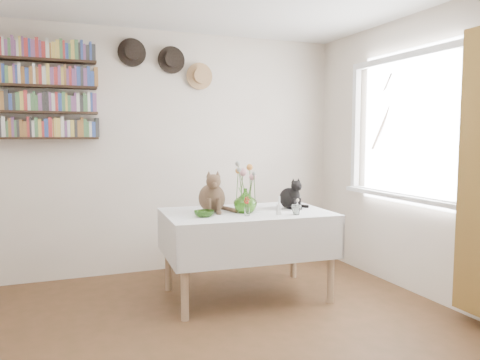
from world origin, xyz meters
name	(u,v)px	position (x,y,z in m)	size (l,w,h in m)	color
room	(234,164)	(0.00, 0.00, 1.25)	(4.08, 4.58, 2.58)	brown
window	(405,139)	(1.97, 0.80, 1.40)	(0.12, 1.52, 1.32)	white
dining_table	(246,233)	(0.55, 1.14, 0.57)	(1.47, 0.99, 0.76)	white
tabby_cat	(212,190)	(0.26, 1.24, 0.95)	(0.25, 0.32, 0.37)	brown
black_cat	(289,193)	(0.98, 1.16, 0.91)	(0.19, 0.25, 0.29)	black
flower_vase	(245,201)	(0.51, 1.07, 0.87)	(0.20, 0.20, 0.21)	#77C149
green_bowl	(204,214)	(0.12, 1.01, 0.79)	(0.17, 0.17, 0.05)	#77C149
drinking_glass	(296,210)	(0.87, 0.83, 0.80)	(0.09, 0.09, 0.08)	white
candlestick	(279,208)	(0.74, 0.88, 0.81)	(0.04, 0.04, 0.16)	white
berry_jar	(247,206)	(0.47, 0.93, 0.84)	(0.05, 0.05, 0.18)	white
porcelain_figurine	(297,205)	(1.00, 1.05, 0.81)	(0.05, 0.05, 0.10)	white
flower_bouquet	(245,173)	(0.51, 1.08, 1.10)	(0.17, 0.13, 0.39)	#4C7233
bookshelf_unit	(41,90)	(-1.10, 2.16, 1.84)	(1.00, 0.16, 0.91)	#301F15
wall_hats	(169,63)	(0.12, 2.19, 2.17)	(0.98, 0.09, 0.48)	black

